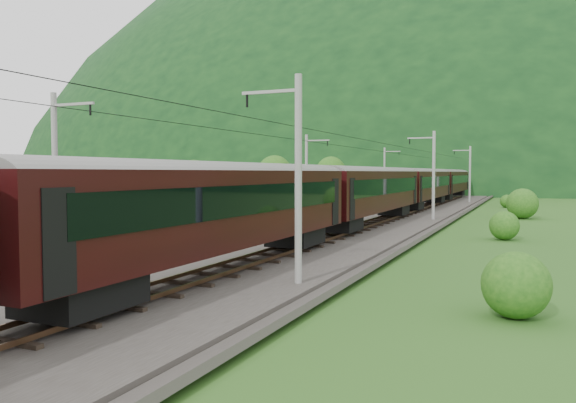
% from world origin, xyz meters
% --- Properties ---
extents(ground, '(600.00, 600.00, 0.00)m').
position_xyz_m(ground, '(0.00, 0.00, 0.00)').
color(ground, '#254F18').
rests_on(ground, ground).
extents(railbed, '(14.00, 220.00, 0.30)m').
position_xyz_m(railbed, '(0.00, 10.00, 0.15)').
color(railbed, '#38332D').
rests_on(railbed, ground).
extents(track_left, '(2.40, 220.00, 0.27)m').
position_xyz_m(track_left, '(-2.40, 10.00, 0.37)').
color(track_left, brown).
rests_on(track_left, railbed).
extents(track_right, '(2.40, 220.00, 0.27)m').
position_xyz_m(track_right, '(2.40, 10.00, 0.37)').
color(track_right, brown).
rests_on(track_right, railbed).
extents(catenary_left, '(2.54, 192.28, 8.00)m').
position_xyz_m(catenary_left, '(-6.12, 32.00, 4.50)').
color(catenary_left, gray).
rests_on(catenary_left, railbed).
extents(catenary_right, '(2.54, 192.28, 8.00)m').
position_xyz_m(catenary_right, '(6.12, 32.00, 4.50)').
color(catenary_right, gray).
rests_on(catenary_right, railbed).
extents(overhead_wires, '(4.83, 198.00, 0.03)m').
position_xyz_m(overhead_wires, '(0.00, 10.00, 7.10)').
color(overhead_wires, black).
rests_on(overhead_wires, ground).
extents(mountain_main, '(504.00, 360.00, 244.00)m').
position_xyz_m(mountain_main, '(0.00, 260.00, 0.00)').
color(mountain_main, black).
rests_on(mountain_main, ground).
extents(mountain_ridge, '(336.00, 280.00, 132.00)m').
position_xyz_m(mountain_ridge, '(-120.00, 300.00, 0.00)').
color(mountain_ridge, black).
rests_on(mountain_ridge, ground).
extents(train, '(3.13, 175.11, 5.45)m').
position_xyz_m(train, '(2.40, 24.34, 3.69)').
color(train, black).
rests_on(train, ground).
extents(hazard_post_near, '(0.16, 0.16, 1.52)m').
position_xyz_m(hazard_post_near, '(-0.42, 47.88, 1.06)').
color(hazard_post_near, red).
rests_on(hazard_post_near, railbed).
extents(hazard_post_far, '(0.18, 0.18, 1.66)m').
position_xyz_m(hazard_post_far, '(0.42, 63.37, 1.13)').
color(hazard_post_far, red).
rests_on(hazard_post_far, railbed).
extents(signal, '(0.21, 0.21, 1.92)m').
position_xyz_m(signal, '(-3.30, 58.76, 1.42)').
color(signal, black).
rests_on(signal, railbed).
extents(vegetation_left, '(12.98, 144.28, 7.01)m').
position_xyz_m(vegetation_left, '(-13.11, 16.37, 2.83)').
color(vegetation_left, '#1E5015').
rests_on(vegetation_left, ground).
extents(vegetation_right, '(4.72, 100.13, 2.94)m').
position_xyz_m(vegetation_right, '(12.75, -0.59, 1.24)').
color(vegetation_right, '#1E5015').
rests_on(vegetation_right, ground).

